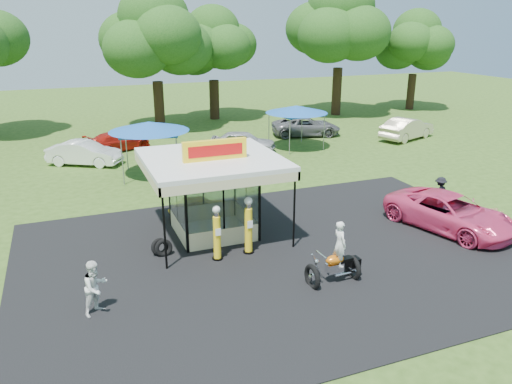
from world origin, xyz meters
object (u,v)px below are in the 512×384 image
(spectator_west, at_px, (96,287))
(bg_car_d, at_px, (306,126))
(pink_sedan, at_px, (450,212))
(a_frame_sign, at_px, (493,220))
(tent_east, at_px, (297,110))
(gas_pump_right, at_px, (248,227))
(tent_west, at_px, (149,127))
(gas_station_kiosk, at_px, (213,194))
(bg_car_e, at_px, (407,129))
(bg_car_c, at_px, (243,142))
(bg_car_a, at_px, (84,153))
(motorcycle, at_px, (337,258))
(kiosk_car, at_px, (200,206))
(spectator_east_a, at_px, (440,193))
(bg_car_b, at_px, (118,141))
(gas_pump_left, at_px, (217,234))

(spectator_west, relative_size, bg_car_d, 0.33)
(pink_sedan, bearing_deg, a_frame_sign, -39.57)
(tent_east, bearing_deg, gas_pump_right, -121.73)
(tent_west, bearing_deg, gas_station_kiosk, -84.52)
(gas_pump_right, xyz_separation_m, bg_car_e, (18.35, 14.32, -0.29))
(bg_car_c, bearing_deg, gas_station_kiosk, 179.82)
(tent_east, bearing_deg, bg_car_d, 53.34)
(bg_car_a, xyz_separation_m, bg_car_c, (10.37, -0.74, -0.00))
(gas_station_kiosk, bearing_deg, motorcycle, -63.61)
(tent_west, bearing_deg, a_frame_sign, -47.76)
(gas_pump_right, bearing_deg, kiosk_car, 98.77)
(gas_pump_right, xyz_separation_m, motorcycle, (2.05, -3.19, -0.21))
(a_frame_sign, distance_m, bg_car_c, 17.54)
(kiosk_car, distance_m, spectator_west, 8.53)
(tent_west, relative_size, tent_east, 1.05)
(spectator_east_a, distance_m, tent_east, 13.69)
(kiosk_car, bearing_deg, tent_east, -43.89)
(gas_station_kiosk, xyz_separation_m, bg_car_e, (19.06, 11.95, -0.95))
(gas_station_kiosk, relative_size, a_frame_sign, 5.90)
(spectator_east_a, distance_m, bg_car_a, 21.13)
(gas_pump_right, bearing_deg, motorcycle, -57.26)
(gas_pump_right, height_order, kiosk_car, gas_pump_right)
(gas_pump_right, height_order, pink_sedan, gas_pump_right)
(bg_car_d, bearing_deg, bg_car_b, 101.96)
(spectator_east_a, bearing_deg, kiosk_car, -35.27)
(spectator_west, relative_size, bg_car_e, 0.35)
(bg_car_d, bearing_deg, tent_east, 157.22)
(bg_car_b, distance_m, bg_car_d, 14.43)
(bg_car_e, bearing_deg, tent_east, 65.77)
(spectator_west, xyz_separation_m, bg_car_a, (0.70, 17.96, -0.13))
(kiosk_car, relative_size, bg_car_d, 0.53)
(gas_pump_left, height_order, gas_pump_right, gas_pump_right)
(spectator_west, height_order, tent_west, tent_west)
(bg_car_c, height_order, tent_west, tent_west)
(bg_car_a, bearing_deg, bg_car_d, -51.68)
(motorcycle, relative_size, bg_car_c, 0.52)
(gas_pump_left, relative_size, bg_car_d, 0.41)
(motorcycle, distance_m, bg_car_c, 18.45)
(bg_car_d, distance_m, tent_west, 14.97)
(kiosk_car, xyz_separation_m, spectator_east_a, (11.06, -3.22, 0.30))
(spectator_east_a, xyz_separation_m, tent_east, (-1.17, 13.50, 1.98))
(pink_sedan, bearing_deg, bg_car_d, 65.92)
(spectator_east_a, bearing_deg, bg_car_c, -88.46)
(bg_car_d, xyz_separation_m, tent_west, (-13.34, -6.44, 2.15))
(bg_car_a, bearing_deg, gas_station_kiosk, -131.94)
(gas_pump_left, xyz_separation_m, tent_east, (10.48, 14.96, 1.70))
(a_frame_sign, height_order, kiosk_car, kiosk_car)
(pink_sedan, distance_m, bg_car_d, 19.40)
(spectator_east_a, height_order, tent_east, tent_east)
(spectator_west, xyz_separation_m, bg_car_c, (11.07, 17.21, -0.13))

